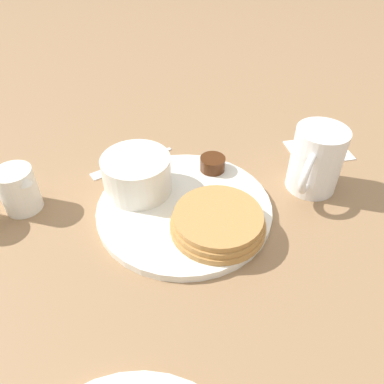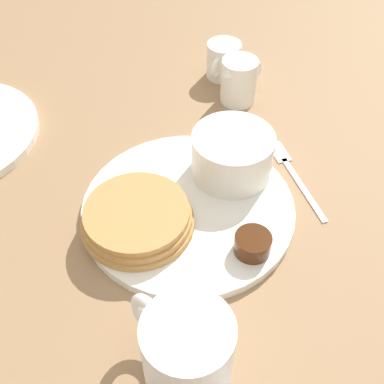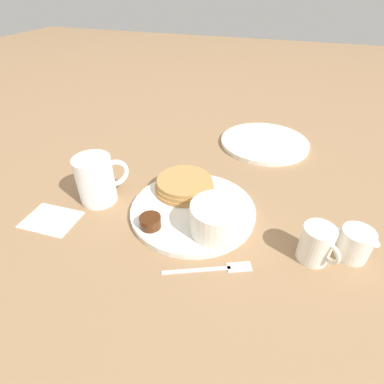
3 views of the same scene
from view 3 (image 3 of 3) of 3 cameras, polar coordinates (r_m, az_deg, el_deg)
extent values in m
plane|color=#93704C|center=(0.62, 0.19, -3.85)|extent=(4.00, 4.00, 0.00)
cylinder|color=white|center=(0.62, 0.19, -3.43)|extent=(0.26, 0.26, 0.01)
cylinder|color=#B78447|center=(0.66, -1.43, 0.80)|extent=(0.13, 0.13, 0.01)
cylinder|color=#B78447|center=(0.65, -1.44, 1.44)|extent=(0.13, 0.13, 0.01)
cylinder|color=#B78447|center=(0.65, -1.45, 2.09)|extent=(0.12, 0.12, 0.01)
cylinder|color=white|center=(0.55, 4.93, -5.05)|extent=(0.10, 0.10, 0.06)
cylinder|color=white|center=(0.53, 5.07, -3.05)|extent=(0.08, 0.08, 0.01)
cylinder|color=#47230F|center=(0.57, -7.94, -5.63)|extent=(0.04, 0.04, 0.02)
cylinder|color=white|center=(0.54, 4.56, -7.87)|extent=(0.04, 0.04, 0.02)
sphere|color=white|center=(0.53, 4.65, -6.58)|extent=(0.02, 0.02, 0.02)
cylinder|color=white|center=(0.65, -17.90, 2.21)|extent=(0.08, 0.08, 0.10)
torus|color=white|center=(0.66, -14.56, 3.44)|extent=(0.05, 0.06, 0.06)
cylinder|color=white|center=(0.55, 22.53, -9.06)|extent=(0.05, 0.05, 0.07)
torus|color=white|center=(0.54, 24.86, -10.59)|extent=(0.03, 0.03, 0.04)
cone|color=white|center=(0.54, 21.37, -5.43)|extent=(0.02, 0.02, 0.01)
cylinder|color=white|center=(0.59, 28.56, -8.66)|extent=(0.05, 0.05, 0.06)
torus|color=white|center=(0.58, 25.98, -7.37)|extent=(0.03, 0.02, 0.03)
cone|color=white|center=(0.57, 31.53, -7.88)|extent=(0.02, 0.02, 0.01)
cube|color=silver|center=(0.51, 0.81, -14.62)|extent=(0.11, 0.05, 0.00)
cube|color=silver|center=(0.52, 8.98, -13.86)|extent=(0.05, 0.03, 0.00)
cube|color=white|center=(0.66, -25.26, -4.71)|extent=(0.11, 0.08, 0.00)
cylinder|color=white|center=(0.89, 13.63, 9.17)|extent=(0.25, 0.25, 0.01)
camera|label=1|loc=(0.85, 15.09, 34.37)|focal=35.00mm
camera|label=2|loc=(0.66, -41.84, 32.80)|focal=45.00mm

